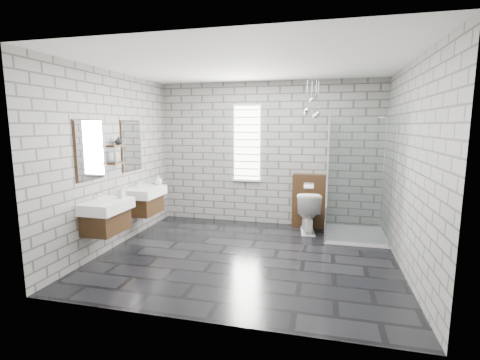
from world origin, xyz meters
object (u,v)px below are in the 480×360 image
at_px(cistern_panel, 309,201).
at_px(vanity_right, 143,193).
at_px(shower_enclosure, 350,209).
at_px(vanity_left, 104,207).
at_px(toilet, 308,212).

bearing_deg(cistern_panel, vanity_right, -155.71).
xyz_separation_m(cistern_panel, shower_enclosure, (0.70, -0.52, 0.00)).
relative_size(vanity_left, cistern_panel, 1.57).
bearing_deg(cistern_panel, toilet, -90.00).
bearing_deg(shower_enclosure, toilet, 162.56).
bearing_deg(shower_enclosure, cistern_panel, 143.59).
relative_size(vanity_right, shower_enclosure, 0.77).
height_order(cistern_panel, toilet, cistern_panel).
distance_m(vanity_right, toilet, 2.89).
bearing_deg(vanity_right, vanity_left, -90.00).
distance_m(vanity_left, vanity_right, 1.07).
bearing_deg(toilet, vanity_left, 29.78).
relative_size(cistern_panel, shower_enclosure, 0.49).
bearing_deg(vanity_right, shower_enclosure, 11.68).
distance_m(cistern_panel, toilet, 0.32).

